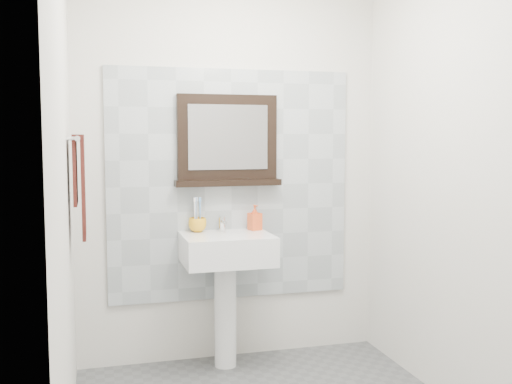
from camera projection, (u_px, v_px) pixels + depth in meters
The scene contains 12 objects.
back_wall at pixel (231, 170), 3.92m from camera, with size 2.00×0.01×2.50m, color silver.
front_wall at pixel (394, 207), 1.81m from camera, with size 2.00×0.01×2.50m, color silver.
left_wall at pixel (63, 186), 2.60m from camera, with size 0.01×2.20×2.50m, color silver.
right_wall at pixel (464, 178), 3.13m from camera, with size 0.01×2.20×2.50m, color silver.
splashback at pixel (231, 185), 3.92m from camera, with size 1.60×0.02×1.50m, color #A4AEB2.
pedestal_sink at pixel (227, 263), 3.73m from camera, with size 0.55×0.44×0.96m.
toothbrush_cup at pixel (197, 225), 3.81m from camera, with size 0.11×0.11×0.09m, color #F0A81C.
toothbrushes at pixel (198, 213), 3.81m from camera, with size 0.05×0.04×0.21m.
soap_dispenser at pixel (255, 217), 3.88m from camera, with size 0.07×0.08×0.16m, color red.
framed_mirror at pixel (227, 143), 3.86m from camera, with size 0.69×0.11×0.59m.
towel_bar at pixel (77, 138), 3.16m from camera, with size 0.07×0.40×0.03m.
hand_towel at pixel (80, 178), 3.18m from camera, with size 0.06×0.30×0.55m.
Camera 1 is at (-0.88, -2.72, 1.46)m, focal length 42.00 mm.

